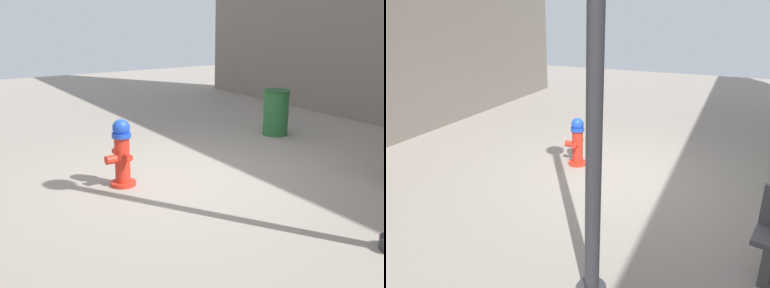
{
  "view_description": "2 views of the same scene",
  "coord_description": "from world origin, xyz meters",
  "views": [
    {
      "loc": [
        3.07,
        5.02,
        2.13
      ],
      "look_at": [
        0.17,
        0.36,
        0.59
      ],
      "focal_mm": 43.53,
      "sensor_mm": 36.0,
      "label": 1
    },
    {
      "loc": [
        -1.63,
        5.3,
        2.59
      ],
      "look_at": [
        0.73,
        -0.0,
        0.48
      ],
      "focal_mm": 33.81,
      "sensor_mm": 36.0,
      "label": 2
    }
  ],
  "objects": [
    {
      "name": "ground_plane",
      "position": [
        0.0,
        0.0,
        0.0
      ],
      "size": [
        23.4,
        23.4,
        0.0
      ],
      "primitive_type": "plane",
      "color": "gray"
    },
    {
      "name": "fire_hydrant",
      "position": [
        0.85,
        -0.23,
        0.44
      ],
      "size": [
        0.39,
        0.42,
        0.87
      ],
      "color": "red",
      "rests_on": "ground_plane"
    },
    {
      "name": "trash_bin",
      "position": [
        -2.58,
        -1.19,
        0.41
      ],
      "size": [
        0.47,
        0.47,
        0.82
      ],
      "color": "#266633",
      "rests_on": "ground_plane"
    }
  ]
}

